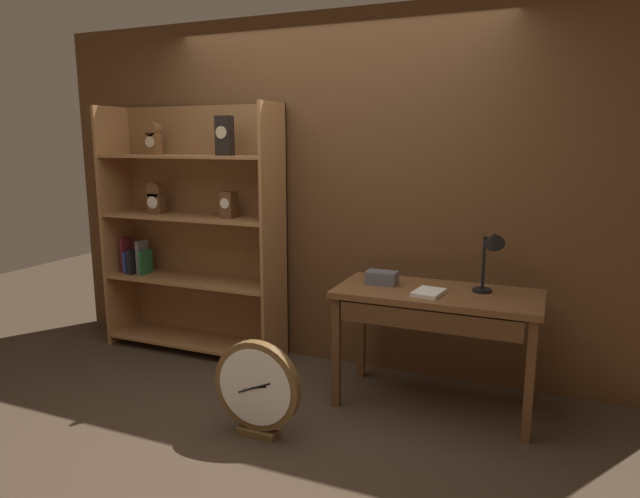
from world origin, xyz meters
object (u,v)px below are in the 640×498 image
Objects in this scene: workbench at (436,307)px; toolbox_small at (382,278)px; bookshelf at (192,234)px; round_clock_large at (257,388)px; open_repair_manual at (428,293)px; desk_lamp at (492,248)px.

workbench is 0.40m from toolbox_small.
bookshelf reaches higher than workbench.
bookshelf reaches higher than round_clock_large.
workbench reaches higher than round_clock_large.
toolbox_small is at bearing 171.44° from workbench.
bookshelf is 8.93× the size of open_repair_manual.
bookshelf is 2.03m from open_repair_manual.
desk_lamp is (0.31, 0.07, 0.38)m from workbench.
desk_lamp is at bearing -5.46° from bookshelf.
bookshelf is at bearing 171.69° from workbench.
bookshelf is 2.06m from workbench.
round_clock_large is (1.16, -1.05, -0.67)m from bookshelf.
open_repair_manual is (0.34, -0.14, -0.03)m from toolbox_small.
toolbox_small reaches higher than workbench.
round_clock_large is (-0.49, -0.81, -0.52)m from toolbox_small.
workbench is at bearing 40.94° from round_clock_large.
desk_lamp is at bearing 32.23° from open_repair_manual.
bookshelf is at bearing 177.02° from open_repair_manual.
desk_lamp is 1.62m from round_clock_large.
open_repair_manual reaches higher than workbench.
workbench is at bearing -8.31° from bookshelf.
bookshelf is 9.90× the size of toolbox_small.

